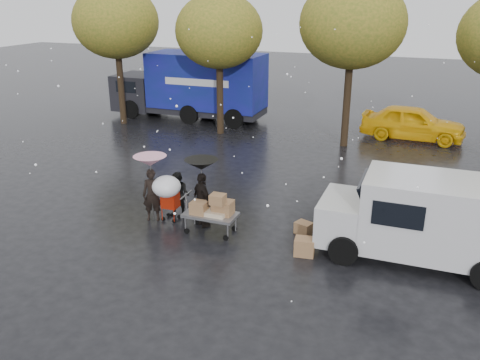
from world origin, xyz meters
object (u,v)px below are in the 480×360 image
at_px(blue_truck, 193,86).
at_px(shopping_cart, 167,189).
at_px(white_van, 425,218).
at_px(person_black, 202,200).
at_px(yellow_taxi, 413,123).
at_px(person_pink, 152,195).
at_px(vendor_cart, 213,210).

bearing_deg(blue_truck, shopping_cart, -67.35).
xyz_separation_m(white_van, blue_truck, (-12.21, 11.85, 0.60)).
distance_m(person_black, shopping_cart, 1.10).
distance_m(shopping_cart, white_van, 7.13).
bearing_deg(yellow_taxi, blue_truck, 92.26).
height_order(shopping_cart, yellow_taxi, yellow_taxi).
bearing_deg(white_van, person_pink, -177.33).
height_order(white_van, blue_truck, blue_truck).
distance_m(white_van, yellow_taxi, 11.80).
bearing_deg(white_van, shopping_cart, -177.27).
distance_m(person_black, white_van, 6.07).
height_order(person_pink, yellow_taxi, person_pink).
xyz_separation_m(shopping_cart, white_van, (7.13, 0.34, 0.10)).
bearing_deg(person_pink, white_van, -16.58).
bearing_deg(person_black, shopping_cart, 45.37).
height_order(vendor_cart, shopping_cart, shopping_cart).
relative_size(vendor_cart, yellow_taxi, 0.33).
xyz_separation_m(person_black, blue_truck, (-6.16, 12.07, 0.93)).
bearing_deg(person_black, vendor_cart, -174.50).
relative_size(person_black, yellow_taxi, 0.35).
bearing_deg(white_van, vendor_cart, -174.54).
relative_size(vendor_cart, blue_truck, 0.18).
xyz_separation_m(white_van, yellow_taxi, (-0.92, 11.76, -0.37)).
distance_m(person_black, blue_truck, 13.59).
bearing_deg(person_pink, person_black, -14.43).
distance_m(vendor_cart, blue_truck, 14.09).
height_order(vendor_cart, yellow_taxi, yellow_taxi).
relative_size(person_black, shopping_cart, 1.12).
bearing_deg(person_black, person_pink, 43.92).
xyz_separation_m(shopping_cart, blue_truck, (-5.09, 12.19, 0.69)).
bearing_deg(shopping_cart, vendor_cart, -7.17).
height_order(person_black, white_van, white_van).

